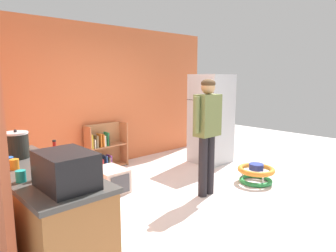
{
  "coord_description": "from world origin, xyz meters",
  "views": [
    {
      "loc": [
        -3.14,
        -2.78,
        1.75
      ],
      "look_at": [
        -0.14,
        0.43,
        1.02
      ],
      "focal_mm": 32.27,
      "sensor_mm": 36.0,
      "label": 1
    }
  ],
  "objects_px": {
    "bookshelf": "(103,149)",
    "kitchen_counter": "(38,213)",
    "baby_walker": "(256,173)",
    "microwave": "(66,170)",
    "banana_bunch": "(22,147)",
    "orange_cup": "(14,164)",
    "teal_cup": "(21,176)",
    "crock_pot": "(16,145)",
    "ketchup_bottle": "(55,155)",
    "pet_carrier": "(110,180)",
    "amber_bottle": "(43,167)",
    "blue_cup": "(9,162)",
    "refrigerator": "(211,119)",
    "standing_person": "(207,127)"
  },
  "relations": [
    {
      "from": "standing_person",
      "to": "pet_carrier",
      "type": "xyz_separation_m",
      "value": [
        -0.98,
        1.08,
        -0.85
      ]
    },
    {
      "from": "kitchen_counter",
      "to": "baby_walker",
      "type": "xyz_separation_m",
      "value": [
        3.4,
        -0.33,
        -0.29
      ]
    },
    {
      "from": "refrigerator",
      "to": "microwave",
      "type": "distance_m",
      "value": 4.15
    },
    {
      "from": "standing_person",
      "to": "orange_cup",
      "type": "relative_size",
      "value": 17.98
    },
    {
      "from": "teal_cup",
      "to": "kitchen_counter",
      "type": "bearing_deg",
      "value": 55.84
    },
    {
      "from": "microwave",
      "to": "banana_bunch",
      "type": "xyz_separation_m",
      "value": [
        0.15,
        1.5,
        -0.11
      ]
    },
    {
      "from": "ketchup_bottle",
      "to": "orange_cup",
      "type": "height_order",
      "value": "ketchup_bottle"
    },
    {
      "from": "baby_walker",
      "to": "teal_cup",
      "type": "bearing_deg",
      "value": 179.7
    },
    {
      "from": "microwave",
      "to": "crock_pot",
      "type": "bearing_deg",
      "value": 90.58
    },
    {
      "from": "kitchen_counter",
      "to": "pet_carrier",
      "type": "xyz_separation_m",
      "value": [
        1.42,
        0.98,
        -0.27
      ]
    },
    {
      "from": "standing_person",
      "to": "baby_walker",
      "type": "bearing_deg",
      "value": -13.13
    },
    {
      "from": "orange_cup",
      "to": "teal_cup",
      "type": "distance_m",
      "value": 0.4
    },
    {
      "from": "kitchen_counter",
      "to": "banana_bunch",
      "type": "relative_size",
      "value": 12.5
    },
    {
      "from": "kitchen_counter",
      "to": "standing_person",
      "type": "xyz_separation_m",
      "value": [
        2.4,
        -0.1,
        0.58
      ]
    },
    {
      "from": "bookshelf",
      "to": "orange_cup",
      "type": "relative_size",
      "value": 8.95
    },
    {
      "from": "bookshelf",
      "to": "kitchen_counter",
      "type": "bearing_deg",
      "value": -133.41
    },
    {
      "from": "bookshelf",
      "to": "blue_cup",
      "type": "relative_size",
      "value": 8.95
    },
    {
      "from": "banana_bunch",
      "to": "amber_bottle",
      "type": "distance_m",
      "value": 1.18
    },
    {
      "from": "blue_cup",
      "to": "teal_cup",
      "type": "relative_size",
      "value": 1.0
    },
    {
      "from": "amber_bottle",
      "to": "baby_walker",
      "type": "bearing_deg",
      "value": 0.18
    },
    {
      "from": "crock_pot",
      "to": "banana_bunch",
      "type": "relative_size",
      "value": 1.92
    },
    {
      "from": "microwave",
      "to": "banana_bunch",
      "type": "distance_m",
      "value": 1.51
    },
    {
      "from": "microwave",
      "to": "blue_cup",
      "type": "relative_size",
      "value": 5.05
    },
    {
      "from": "refrigerator",
      "to": "pet_carrier",
      "type": "xyz_separation_m",
      "value": [
        -2.4,
        -0.0,
        -0.71
      ]
    },
    {
      "from": "kitchen_counter",
      "to": "amber_bottle",
      "type": "height_order",
      "value": "amber_bottle"
    },
    {
      "from": "standing_person",
      "to": "pet_carrier",
      "type": "height_order",
      "value": "standing_person"
    },
    {
      "from": "kitchen_counter",
      "to": "pet_carrier",
      "type": "relative_size",
      "value": 3.59
    },
    {
      "from": "crock_pot",
      "to": "blue_cup",
      "type": "xyz_separation_m",
      "value": [
        -0.16,
        -0.29,
        -0.09
      ]
    },
    {
      "from": "amber_bottle",
      "to": "orange_cup",
      "type": "relative_size",
      "value": 2.59
    },
    {
      "from": "kitchen_counter",
      "to": "teal_cup",
      "type": "bearing_deg",
      "value": -124.16
    },
    {
      "from": "amber_bottle",
      "to": "blue_cup",
      "type": "xyz_separation_m",
      "value": [
        -0.12,
        0.54,
        -0.05
      ]
    },
    {
      "from": "pet_carrier",
      "to": "teal_cup",
      "type": "bearing_deg",
      "value": -141.65
    },
    {
      "from": "microwave",
      "to": "amber_bottle",
      "type": "height_order",
      "value": "microwave"
    },
    {
      "from": "banana_bunch",
      "to": "blue_cup",
      "type": "height_order",
      "value": "blue_cup"
    },
    {
      "from": "crock_pot",
      "to": "teal_cup",
      "type": "relative_size",
      "value": 3.19
    },
    {
      "from": "ketchup_bottle",
      "to": "bookshelf",
      "type": "bearing_deg",
      "value": 49.97
    },
    {
      "from": "pet_carrier",
      "to": "amber_bottle",
      "type": "height_order",
      "value": "amber_bottle"
    },
    {
      "from": "crock_pot",
      "to": "orange_cup",
      "type": "bearing_deg",
      "value": -109.63
    },
    {
      "from": "bookshelf",
      "to": "baby_walker",
      "type": "xyz_separation_m",
      "value": [
        1.43,
        -2.41,
        -0.21
      ]
    },
    {
      "from": "pet_carrier",
      "to": "blue_cup",
      "type": "relative_size",
      "value": 5.81
    },
    {
      "from": "banana_bunch",
      "to": "orange_cup",
      "type": "relative_size",
      "value": 1.67
    },
    {
      "from": "standing_person",
      "to": "amber_bottle",
      "type": "height_order",
      "value": "standing_person"
    },
    {
      "from": "baby_walker",
      "to": "microwave",
      "type": "distance_m",
      "value": 3.52
    },
    {
      "from": "bookshelf",
      "to": "baby_walker",
      "type": "height_order",
      "value": "bookshelf"
    },
    {
      "from": "crock_pot",
      "to": "ketchup_bottle",
      "type": "distance_m",
      "value": 0.56
    },
    {
      "from": "refrigerator",
      "to": "crock_pot",
      "type": "distance_m",
      "value": 3.85
    },
    {
      "from": "pet_carrier",
      "to": "ketchup_bottle",
      "type": "xyz_separation_m",
      "value": [
        -1.23,
        -1.02,
        0.82
      ]
    },
    {
      "from": "pet_carrier",
      "to": "orange_cup",
      "type": "height_order",
      "value": "orange_cup"
    },
    {
      "from": "standing_person",
      "to": "microwave",
      "type": "distance_m",
      "value": 2.46
    },
    {
      "from": "refrigerator",
      "to": "bookshelf",
      "type": "distance_m",
      "value": 2.21
    }
  ]
}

